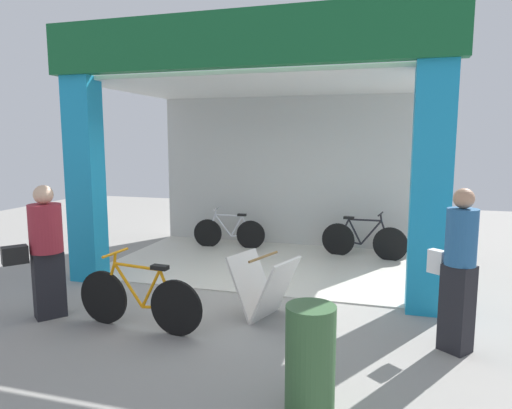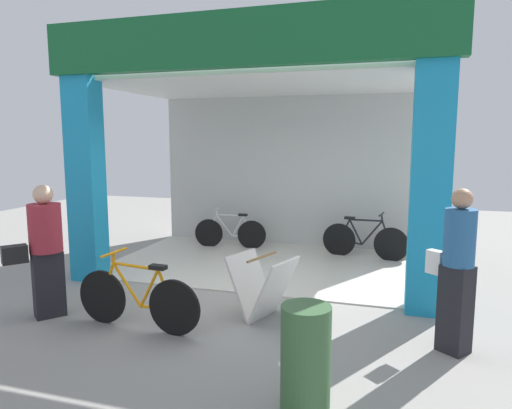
{
  "view_description": "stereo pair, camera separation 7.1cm",
  "coord_description": "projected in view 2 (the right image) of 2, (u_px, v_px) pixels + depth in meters",
  "views": [
    {
      "loc": [
        1.94,
        -5.88,
        2.13
      ],
      "look_at": [
        0.0,
        0.81,
        1.15
      ],
      "focal_mm": 32.27,
      "sensor_mm": 36.0,
      "label": 1
    },
    {
      "loc": [
        2.01,
        -5.86,
        2.13
      ],
      "look_at": [
        0.0,
        0.81,
        1.15
      ],
      "focal_mm": 32.27,
      "sensor_mm": 36.0,
      "label": 2
    }
  ],
  "objects": [
    {
      "name": "trash_bin",
      "position": [
        306.0,
        360.0,
        3.56
      ],
      "size": [
        0.39,
        0.39,
        0.88
      ],
      "primitive_type": "cylinder",
      "color": "#335933",
      "rests_on": "ground"
    },
    {
      "name": "bicycle_inside_1",
      "position": [
        230.0,
        232.0,
        9.09
      ],
      "size": [
        1.43,
        0.39,
        0.79
      ],
      "color": "black",
      "rests_on": "ground"
    },
    {
      "name": "pedestrian_0",
      "position": [
        457.0,
        270.0,
        4.56
      ],
      "size": [
        0.51,
        0.46,
        1.67
      ],
      "color": "black",
      "rests_on": "ground"
    },
    {
      "name": "ground_plane",
      "position": [
        239.0,
        293.0,
        6.43
      ],
      "size": [
        18.64,
        18.64,
        0.0
      ],
      "primitive_type": "plane",
      "color": "gray",
      "rests_on": "ground"
    },
    {
      "name": "pedestrian_1",
      "position": [
        45.0,
        249.0,
        5.5
      ],
      "size": [
        0.62,
        0.69,
        1.61
      ],
      "color": "black",
      "rests_on": "ground"
    },
    {
      "name": "shop_facade",
      "position": [
        270.0,
        147.0,
        7.71
      ],
      "size": [
        5.52,
        3.53,
        3.74
      ],
      "color": "beige",
      "rests_on": "ground"
    },
    {
      "name": "bicycle_inside_0",
      "position": [
        364.0,
        240.0,
        8.28
      ],
      "size": [
        1.53,
        0.42,
        0.85
      ],
      "color": "black",
      "rests_on": "ground"
    },
    {
      "name": "bicycle_parked_0",
      "position": [
        138.0,
        299.0,
        5.19
      ],
      "size": [
        1.59,
        0.44,
        0.88
      ],
      "color": "black",
      "rests_on": "ground"
    },
    {
      "name": "sandwich_board_sign",
      "position": [
        262.0,
        287.0,
        5.52
      ],
      "size": [
        0.86,
        0.79,
        0.77
      ],
      "color": "silver",
      "rests_on": "ground"
    }
  ]
}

